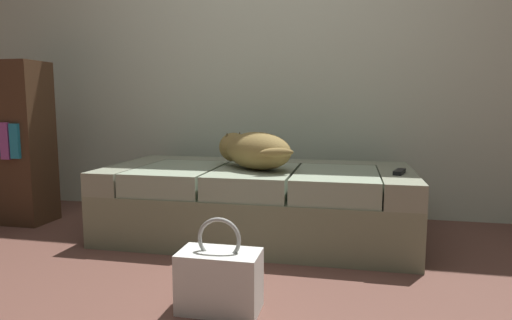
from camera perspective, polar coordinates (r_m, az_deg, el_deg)
ground_plane at (r=1.79m, az=-7.43°, el=-19.76°), size 10.00×10.00×0.00m
back_wall at (r=3.37m, az=2.80°, el=17.28°), size 6.40×0.10×2.80m
couch at (r=2.70m, az=0.23°, el=-5.51°), size 1.83×0.89×0.43m
dog_tan at (r=2.59m, az=-0.37°, el=1.31°), size 0.59×0.51×0.22m
tv_remote at (r=2.53m, az=18.21°, el=-1.47°), size 0.08×0.16×0.02m
handbag at (r=1.79m, az=-4.77°, el=-15.30°), size 0.32×0.18×0.38m
bookshelf at (r=3.46m, az=-29.61°, el=1.95°), size 0.56×0.30×1.10m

